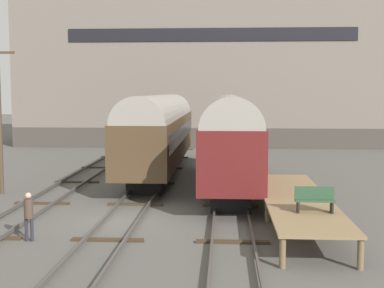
{
  "coord_description": "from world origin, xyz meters",
  "views": [
    {
      "loc": [
        4.14,
        -21.51,
        5.36
      ],
      "look_at": [
        2.23,
        10.32,
        2.2
      ],
      "focal_mm": 50.0,
      "sensor_mm": 36.0,
      "label": 1
    }
  ],
  "objects_px": {
    "bench": "(315,199)",
    "train_car_maroon": "(230,136)",
    "person_worker": "(29,212)",
    "train_car_brown": "(160,129)"
  },
  "relations": [
    {
      "from": "train_car_brown",
      "to": "person_worker",
      "type": "bearing_deg",
      "value": -100.03
    },
    {
      "from": "bench",
      "to": "train_car_maroon",
      "type": "bearing_deg",
      "value": 105.69
    },
    {
      "from": "train_car_maroon",
      "to": "bench",
      "type": "relative_size",
      "value": 11.44
    },
    {
      "from": "bench",
      "to": "person_worker",
      "type": "distance_m",
      "value": 10.23
    },
    {
      "from": "train_car_maroon",
      "to": "train_car_brown",
      "type": "bearing_deg",
      "value": 132.62
    },
    {
      "from": "train_car_maroon",
      "to": "bench",
      "type": "height_order",
      "value": "train_car_maroon"
    },
    {
      "from": "train_car_brown",
      "to": "train_car_maroon",
      "type": "relative_size",
      "value": 1.18
    },
    {
      "from": "train_car_brown",
      "to": "person_worker",
      "type": "height_order",
      "value": "train_car_brown"
    },
    {
      "from": "bench",
      "to": "person_worker",
      "type": "xyz_separation_m",
      "value": [
        -10.2,
        -0.64,
        -0.47
      ]
    },
    {
      "from": "train_car_brown",
      "to": "bench",
      "type": "bearing_deg",
      "value": -64.16
    }
  ]
}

